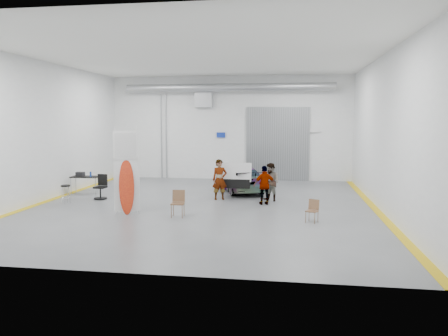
# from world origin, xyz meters

# --- Properties ---
(ground) EXTENTS (16.00, 16.00, 0.00)m
(ground) POSITION_xyz_m (0.00, 0.00, 0.00)
(ground) COLOR #56585D
(ground) RESTS_ON ground
(room_shell) EXTENTS (14.02, 16.18, 6.01)m
(room_shell) POSITION_xyz_m (0.24, 2.22, 4.08)
(room_shell) COLOR silver
(room_shell) RESTS_ON ground
(sedan_car) EXTENTS (3.19, 4.54, 1.22)m
(sedan_car) POSITION_xyz_m (1.08, 3.83, 0.61)
(sedan_car) COLOR silver
(sedan_car) RESTS_ON ground
(person_a) EXTENTS (0.75, 0.61, 1.78)m
(person_a) POSITION_xyz_m (0.46, 1.42, 0.89)
(person_a) COLOR brown
(person_a) RESTS_ON ground
(person_b) EXTENTS (1.02, 0.98, 1.65)m
(person_b) POSITION_xyz_m (2.71, 1.42, 0.82)
(person_b) COLOR slate
(person_b) RESTS_ON ground
(person_c) EXTENTS (1.02, 0.67, 1.62)m
(person_c) POSITION_xyz_m (2.48, 0.59, 0.81)
(person_c) COLOR brown
(person_c) RESTS_ON ground
(surfboard_display) EXTENTS (0.90, 0.45, 3.30)m
(surfboard_display) POSITION_xyz_m (-2.56, -2.03, 1.34)
(surfboard_display) COLOR white
(surfboard_display) RESTS_ON ground
(folding_chair_near) EXTENTS (0.49, 0.50, 0.96)m
(folding_chair_near) POSITION_xyz_m (-0.50, -2.19, 0.30)
(folding_chair_near) COLOR brown
(folding_chair_near) RESTS_ON ground
(folding_chair_far) EXTENTS (0.49, 0.52, 0.79)m
(folding_chair_far) POSITION_xyz_m (4.26, -2.35, 0.25)
(folding_chair_far) COLOR brown
(folding_chair_far) RESTS_ON ground
(shop_stool) EXTENTS (0.40, 0.40, 0.79)m
(shop_stool) POSITION_xyz_m (-5.77, -0.45, 0.39)
(shop_stool) COLOR black
(shop_stool) RESTS_ON ground
(work_table) EXTENTS (1.34, 0.72, 1.07)m
(work_table) POSITION_xyz_m (-6.16, 2.01, 0.82)
(work_table) COLOR #93969C
(work_table) RESTS_ON ground
(office_chair) EXTENTS (0.57, 0.57, 1.07)m
(office_chair) POSITION_xyz_m (-4.78, 0.81, 0.47)
(office_chair) COLOR black
(office_chair) RESTS_ON ground
(trunk_lid) EXTENTS (1.42, 0.86, 0.04)m
(trunk_lid) POSITION_xyz_m (1.08, 1.97, 1.24)
(trunk_lid) COLOR silver
(trunk_lid) RESTS_ON sedan_car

